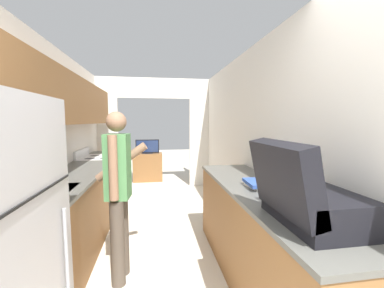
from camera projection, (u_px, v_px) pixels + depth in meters
wall_left at (40, 128)px, 2.52m from camera, size 0.38×7.26×2.50m
wall_right at (274, 147)px, 2.57m from camera, size 0.06×7.26×2.50m
wall_far_with_doorway at (155, 125)px, 5.36m from camera, size 2.91×0.06×2.50m
counter_left at (80, 206)px, 2.99m from camera, size 0.62×3.52×0.92m
counter_right at (260, 237)px, 2.19m from camera, size 0.62×2.36×0.92m
range_oven at (101, 183)px, 4.10m from camera, size 0.66×0.74×1.06m
person at (119, 192)px, 2.22m from camera, size 0.52×0.40×1.62m
suitcase at (304, 197)px, 1.41m from camera, size 0.53×0.60×0.50m
book_stack at (259, 184)px, 2.18m from camera, size 0.25×0.30×0.06m
tv_cabinet at (148, 167)px, 6.07m from camera, size 0.73×0.42×0.71m
television at (147, 147)px, 5.98m from camera, size 0.59×0.16×0.36m
knife at (107, 153)px, 4.53m from camera, size 0.10×0.31×0.02m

